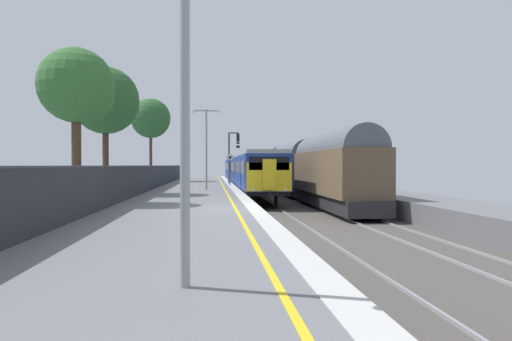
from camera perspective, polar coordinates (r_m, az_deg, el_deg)
ground at (r=18.54m, az=6.75°, el=-6.52°), size 17.40×110.00×1.21m
commuter_train_at_platform at (r=47.09m, az=-1.44°, el=0.12°), size 2.83×40.97×3.81m
freight_train_adjacent_track at (r=48.69m, az=3.17°, el=0.48°), size 2.60×55.35×4.68m
signal_gantry at (r=43.26m, az=-3.02°, el=2.40°), size 1.10×0.24×4.83m
speed_limit_sign at (r=38.30m, az=-3.26°, el=0.64°), size 0.59×0.08×2.66m
platform_lamp_near at (r=6.58m, az=-8.88°, el=12.32°), size 2.00×0.20×5.08m
platform_lamp_mid at (r=32.38m, az=-6.21°, el=3.53°), size 2.00×0.20×5.64m
platform_back_fence at (r=18.47m, az=-18.60°, el=-1.91°), size 0.07×99.00×1.70m
background_tree_left at (r=28.64m, az=-18.16°, el=8.01°), size 3.97×3.97×7.53m
background_tree_centre at (r=50.74m, az=-12.88°, el=6.19°), size 4.24×4.24×8.89m
background_tree_right at (r=22.21m, az=-21.20°, el=9.47°), size 3.34×3.34×6.94m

